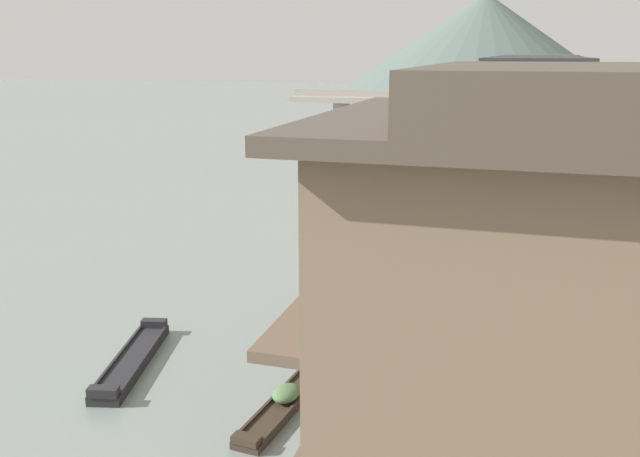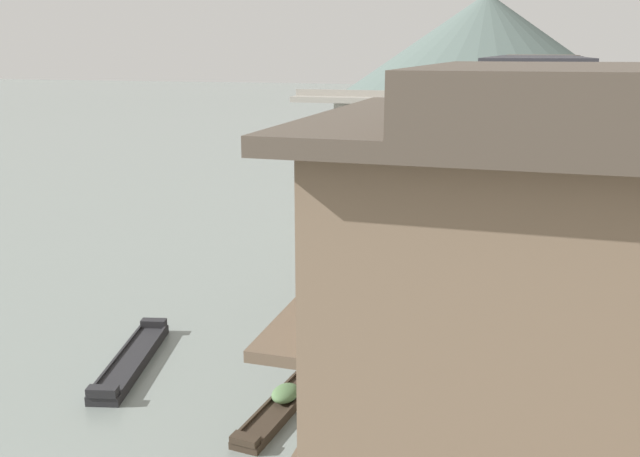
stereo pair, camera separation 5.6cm
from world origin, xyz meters
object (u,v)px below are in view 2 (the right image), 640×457
Objects in this scene: boat_moored_nearest at (132,360)px; house_waterfront_narrow at (529,155)px; boat_moored_second at (460,165)px; house_waterfront_far at (534,136)px; mooring_post_dock_mid at (393,341)px; boat_moored_third at (400,265)px; house_waterfront_second at (509,288)px; house_waterfront_tall at (525,190)px; stone_bridge at (419,110)px; boat_moored_far at (286,400)px; boat_midriver_drifting at (358,327)px; house_waterfront_nearest at (527,361)px.

house_waterfront_narrow reaches higher than boat_moored_nearest.
house_waterfront_far is at bearing -73.33° from boat_moored_second.
mooring_post_dock_mid is at bearing -87.37° from boat_moored_second.
boat_moored_second is at bearing 92.63° from mooring_post_dock_mid.
boat_moored_third reaches higher than boat_moored_nearest.
mooring_post_dock_mid is (-3.28, 1.66, -2.63)m from house_waterfront_second.
house_waterfront_tall is 0.31× the size of stone_bridge.
boat_moored_second is at bearing 106.67° from house_waterfront_far.
boat_moored_nearest is 8.38m from mooring_post_dock_mid.
boat_moored_third is at bearing 86.19° from boat_moored_far.
boat_midriver_drifting is 49.58m from stone_bridge.
stone_bridge is at bearing 109.89° from house_waterfront_far.
boat_moored_nearest is at bearing -127.92° from house_waterfront_narrow.
boat_moored_nearest is 0.62× the size of house_waterfront_nearest.
boat_midriver_drifting is 7.97m from house_waterfront_second.
boat_moored_far is 6.95m from house_waterfront_second.
mooring_post_dock_mid reaches higher than boat_moored_far.
boat_moored_far is 25.06m from house_waterfront_far.
house_waterfront_tall reaches higher than mooring_post_dock_mid.
boat_moored_second is 40.24m from mooring_post_dock_mid.
boat_midriver_drifting is at bearing -83.57° from stone_bridge.
house_waterfront_nearest reaches higher than mooring_post_dock_mid.
mooring_post_dock_mid is at bearing -125.08° from house_waterfront_tall.
boat_moored_nearest is at bearing -98.58° from boat_moored_second.
mooring_post_dock_mid is at bearing -105.06° from house_waterfront_narrow.
house_waterfront_tall is 16.08m from house_waterfront_far.
boat_moored_far is at bearing -84.95° from stone_bridge.
boat_moored_third reaches higher than boat_moored_far.
mooring_post_dock_mid is (8.15, 1.63, 1.03)m from boat_moored_nearest.
boat_moored_far is 55.24m from stone_bridge.
boat_moored_second is 6.93× the size of mooring_post_dock_mid.
house_waterfront_far is (5.55, 10.52, 4.92)m from boat_moored_third.
stone_bridge is (-5.73, 41.72, 3.59)m from boat_moored_third.
house_waterfront_tall is 11.68× the size of mooring_post_dock_mid.
mooring_post_dock_mid is at bearing 11.33° from boat_moored_nearest.
house_waterfront_second is 0.73× the size of house_waterfront_far.
house_waterfront_narrow is 11.68× the size of mooring_post_dock_mid.
house_waterfront_nearest is (5.51, -48.93, 4.99)m from boat_moored_second.
house_waterfront_nearest is 62.06m from stone_bridge.
house_waterfront_far is at bearing 88.78° from house_waterfront_tall.
boat_moored_nearest is 14.65m from house_waterfront_nearest.
stone_bridge is (-11.08, 61.05, -1.34)m from house_waterfront_nearest.
mooring_post_dock_mid is at bearing -81.93° from stone_bridge.
boat_moored_third is 0.93× the size of boat_midriver_drifting.
stone_bridge is (-7.41, 52.30, 2.59)m from mooring_post_dock_mid.
boat_midriver_drifting is at bearing 114.94° from house_waterfront_nearest.
house_waterfront_tall is 7.29m from mooring_post_dock_mid.
boat_moored_third is 0.18× the size of stone_bridge.
boat_moored_third is 6.61× the size of mooring_post_dock_mid.
house_waterfront_tall reaches higher than boat_moored_second.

